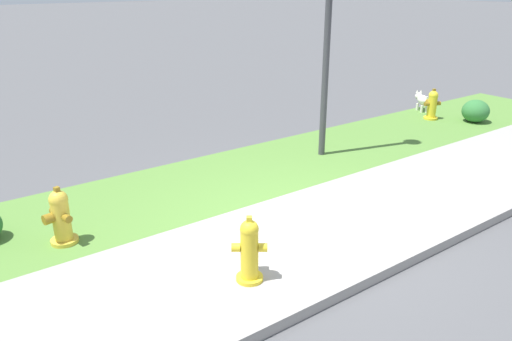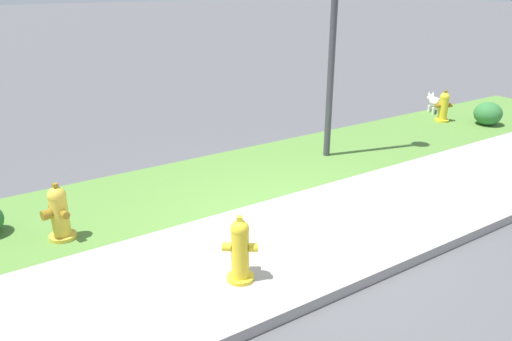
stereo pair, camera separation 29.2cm
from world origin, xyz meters
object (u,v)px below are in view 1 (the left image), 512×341
(fire_hydrant_mid_block, at_px, (432,105))
(shrub_bush_far_verge, at_px, (476,111))
(fire_hydrant_near_corner, at_px, (61,217))
(small_white_dog, at_px, (422,100))
(fire_hydrant_at_driveway, at_px, (249,250))

(fire_hydrant_mid_block, bearing_deg, shrub_bush_far_verge, -28.02)
(fire_hydrant_mid_block, distance_m, fire_hydrant_near_corner, 8.18)
(small_white_dog, relative_size, shrub_bush_far_verge, 0.87)
(fire_hydrant_at_driveway, distance_m, shrub_bush_far_verge, 7.67)
(fire_hydrant_at_driveway, xyz_separation_m, shrub_bush_far_verge, (7.38, 2.06, -0.11))
(fire_hydrant_near_corner, relative_size, shrub_bush_far_verge, 1.25)
(fire_hydrant_at_driveway, height_order, fire_hydrant_mid_block, fire_hydrant_at_driveway)
(fire_hydrant_mid_block, distance_m, shrub_bush_far_verge, 0.90)
(small_white_dog, xyz_separation_m, shrub_bush_far_verge, (0.13, -1.28, -0.02))
(fire_hydrant_mid_block, bearing_deg, fire_hydrant_near_corner, -151.38)
(fire_hydrant_at_driveway, xyz_separation_m, fire_hydrant_near_corner, (-1.32, 1.91, -0.01))
(fire_hydrant_at_driveway, distance_m, fire_hydrant_mid_block, 7.35)
(small_white_dog, distance_m, shrub_bush_far_verge, 1.28)
(fire_hydrant_near_corner, xyz_separation_m, shrub_bush_far_verge, (8.70, 0.15, -0.10))
(fire_hydrant_mid_block, height_order, fire_hydrant_near_corner, fire_hydrant_near_corner)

